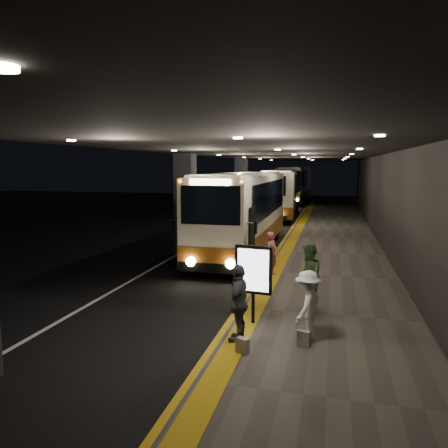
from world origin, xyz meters
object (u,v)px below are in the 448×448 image
at_px(passenger_boarding, 272,254).
at_px(passenger_waiting_white, 308,306).
at_px(passenger_waiting_grey, 239,303).
at_px(coach_second, 280,195).
at_px(coach_main, 243,215).
at_px(bag_plain, 243,346).
at_px(bag_polka, 304,339).
at_px(info_sign, 253,271).
at_px(stanchion_post, 270,273).
at_px(passenger_waiting_green, 308,276).
at_px(coach_third, 295,186).

height_order(passenger_boarding, passenger_waiting_white, passenger_waiting_white).
relative_size(passenger_waiting_white, passenger_waiting_grey, 0.91).
bearing_deg(coach_second, coach_main, -93.06).
bearing_deg(coach_second, passenger_waiting_grey, -88.58).
bearing_deg(bag_plain, bag_polka, 29.02).
bearing_deg(bag_plain, coach_second, 95.10).
relative_size(coach_main, info_sign, 5.95).
xyz_separation_m(coach_second, passenger_boarding, (1.98, -19.17, -0.76)).
relative_size(coach_second, passenger_waiting_white, 7.32).
height_order(info_sign, stanchion_post, info_sign).
relative_size(passenger_waiting_green, passenger_waiting_white, 1.12).
distance_m(passenger_waiting_green, bag_polka, 2.68).
bearing_deg(passenger_waiting_green, coach_main, -161.54).
distance_m(coach_main, bag_polka, 10.94).
bearing_deg(passenger_waiting_grey, passenger_waiting_green, 157.17).
height_order(coach_main, passenger_waiting_green, coach_main).
bearing_deg(stanchion_post, bag_plain, -88.59).
bearing_deg(bag_polka, passenger_waiting_grey, -178.38).
bearing_deg(stanchion_post, passenger_waiting_grey, -91.28).
xyz_separation_m(passenger_boarding, passenger_waiting_green, (1.39, -3.14, 0.10)).
distance_m(coach_main, passenger_waiting_grey, 10.57).
relative_size(coach_third, passenger_boarding, 7.79).
relative_size(bag_plain, stanchion_post, 0.31).
bearing_deg(coach_third, coach_main, -87.89).
bearing_deg(bag_plain, passenger_boarding, 92.67).
height_order(coach_main, bag_polka, coach_main).
bearing_deg(passenger_boarding, passenger_waiting_white, -145.36).
bearing_deg(coach_main, coach_third, 90.43).
bearing_deg(passenger_waiting_white, passenger_boarding, -146.39).
distance_m(passenger_boarding, bag_plain, 6.41).
height_order(coach_second, coach_third, coach_third).
height_order(passenger_waiting_grey, bag_plain, passenger_waiting_grey).
bearing_deg(passenger_boarding, coach_third, 22.55).
distance_m(passenger_boarding, passenger_waiting_grey, 5.78).
bearing_deg(passenger_waiting_green, bag_plain, -23.37).
relative_size(coach_second, bag_plain, 35.13).
relative_size(coach_main, passenger_boarding, 7.41).
height_order(coach_main, coach_second, coach_main).
relative_size(bag_polka, bag_plain, 1.04).
distance_m(passenger_waiting_green, passenger_waiting_grey, 2.94).
bearing_deg(passenger_boarding, coach_main, 41.70).
height_order(passenger_waiting_green, passenger_waiting_white, passenger_waiting_green).
relative_size(passenger_waiting_green, bag_polka, 5.17).
bearing_deg(passenger_waiting_green, passenger_waiting_white, -1.87).
xyz_separation_m(bag_plain, stanchion_post, (-0.12, 4.67, 0.35)).
xyz_separation_m(coach_second, passenger_waiting_grey, (2.07, -24.94, -0.68)).
bearing_deg(bag_plain, stanchion_post, 91.41).
bearing_deg(stanchion_post, info_sign, -89.66).
distance_m(coach_third, passenger_waiting_grey, 38.23).
xyz_separation_m(coach_main, passenger_waiting_green, (3.30, -7.72, -0.66)).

